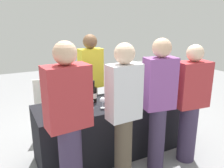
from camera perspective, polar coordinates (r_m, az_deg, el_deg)
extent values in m
plane|color=gray|center=(3.55, 0.00, -16.17)|extent=(12.00, 12.00, 0.00)
cube|color=black|center=(3.36, 0.00, -10.54)|extent=(2.09, 0.72, 0.78)
cylinder|color=black|center=(3.00, -14.16, -3.95)|extent=(0.07, 0.07, 0.23)
cylinder|color=black|center=(2.95, -14.36, -1.17)|extent=(0.03, 0.03, 0.08)
cylinder|color=black|center=(2.94, -14.42, -0.32)|extent=(0.03, 0.03, 0.02)
cylinder|color=silver|center=(3.00, -14.14, -4.16)|extent=(0.07, 0.07, 0.08)
cylinder|color=black|center=(3.07, -10.76, -3.31)|extent=(0.07, 0.07, 0.22)
cylinder|color=black|center=(3.03, -10.90, -0.71)|extent=(0.03, 0.03, 0.07)
cylinder|color=gold|center=(3.02, -10.94, 0.08)|extent=(0.03, 0.03, 0.02)
cylinder|color=silver|center=(3.08, -10.74, -3.51)|extent=(0.07, 0.07, 0.08)
cylinder|color=black|center=(3.18, -7.18, -2.32)|extent=(0.08, 0.08, 0.24)
cylinder|color=black|center=(3.13, -7.28, 0.41)|extent=(0.03, 0.03, 0.08)
cylinder|color=gold|center=(3.12, -7.31, 1.24)|extent=(0.03, 0.03, 0.02)
cylinder|color=silver|center=(3.18, -7.17, -2.53)|extent=(0.08, 0.08, 0.08)
cylinder|color=black|center=(3.16, -4.51, -2.64)|extent=(0.08, 0.08, 0.21)
cylinder|color=black|center=(3.11, -4.57, -0.14)|extent=(0.03, 0.03, 0.08)
cylinder|color=black|center=(3.10, -4.59, 0.68)|extent=(0.03, 0.03, 0.02)
cylinder|color=silver|center=(3.16, -4.51, -2.82)|extent=(0.08, 0.08, 0.07)
cylinder|color=black|center=(3.27, 0.62, -1.74)|extent=(0.06, 0.06, 0.23)
cylinder|color=black|center=(3.22, 0.63, 0.93)|extent=(0.02, 0.02, 0.08)
cylinder|color=black|center=(3.21, 0.63, 1.76)|extent=(0.03, 0.03, 0.02)
cylinder|color=silver|center=(3.27, 0.62, -1.93)|extent=(0.07, 0.07, 0.08)
cylinder|color=black|center=(3.43, 3.93, -0.92)|extent=(0.07, 0.07, 0.23)
cylinder|color=black|center=(3.39, 3.98, 1.63)|extent=(0.03, 0.03, 0.08)
cylinder|color=gold|center=(3.38, 3.99, 2.45)|extent=(0.03, 0.03, 0.02)
cylinder|color=silver|center=(3.43, 3.92, -1.10)|extent=(0.07, 0.07, 0.08)
cylinder|color=black|center=(3.49, 5.48, -0.75)|extent=(0.06, 0.06, 0.22)
cylinder|color=black|center=(3.45, 5.55, 1.70)|extent=(0.02, 0.02, 0.09)
cylinder|color=maroon|center=(3.44, 5.57, 2.54)|extent=(0.03, 0.03, 0.02)
cylinder|color=silver|center=(3.50, 5.47, -0.92)|extent=(0.07, 0.07, 0.08)
cylinder|color=black|center=(3.63, 7.76, -0.20)|extent=(0.08, 0.08, 0.22)
cylinder|color=black|center=(3.59, 7.84, 2.02)|extent=(0.03, 0.03, 0.07)
cylinder|color=maroon|center=(3.58, 7.87, 2.72)|extent=(0.03, 0.03, 0.02)
cylinder|color=silver|center=(3.63, 7.75, -0.37)|extent=(0.08, 0.08, 0.08)
cylinder|color=silver|center=(2.84, -12.00, -7.36)|extent=(0.06, 0.06, 0.00)
cylinder|color=silver|center=(2.83, -12.04, -6.69)|extent=(0.01, 0.01, 0.07)
sphere|color=silver|center=(2.80, -12.12, -5.44)|extent=(0.07, 0.07, 0.07)
cylinder|color=silver|center=(2.98, -5.10, -5.94)|extent=(0.07, 0.07, 0.00)
cylinder|color=silver|center=(2.97, -5.11, -5.33)|extent=(0.01, 0.01, 0.06)
sphere|color=silver|center=(2.95, -5.14, -4.23)|extent=(0.07, 0.07, 0.07)
sphere|color=#590C19|center=(2.95, -5.14, -4.43)|extent=(0.04, 0.04, 0.04)
cylinder|color=silver|center=(2.98, -2.27, -5.88)|extent=(0.06, 0.06, 0.00)
cylinder|color=silver|center=(2.97, -2.28, -5.21)|extent=(0.01, 0.01, 0.07)
sphere|color=silver|center=(2.94, -2.29, -3.95)|extent=(0.08, 0.08, 0.08)
sphere|color=#590C19|center=(2.95, -2.29, -4.19)|extent=(0.04, 0.04, 0.04)
cylinder|color=silver|center=(3.25, 4.73, -4.02)|extent=(0.06, 0.06, 0.00)
cylinder|color=silver|center=(3.24, 4.75, -3.43)|extent=(0.01, 0.01, 0.07)
sphere|color=silver|center=(3.22, 4.77, -2.40)|extent=(0.06, 0.06, 0.06)
sphere|color=#590C19|center=(3.22, 4.77, -2.58)|extent=(0.03, 0.03, 0.03)
cylinder|color=silver|center=(3.37, 10.95, -3.51)|extent=(0.07, 0.07, 0.00)
cylinder|color=silver|center=(3.36, 10.98, -2.87)|extent=(0.01, 0.01, 0.08)
sphere|color=silver|center=(3.34, 11.04, -1.81)|extent=(0.06, 0.06, 0.06)
cylinder|color=brown|center=(3.89, -4.98, -6.46)|extent=(0.20, 0.20, 0.82)
cube|color=yellow|center=(3.68, -5.24, 3.90)|extent=(0.37, 0.21, 0.61)
sphere|color=brown|center=(3.61, -5.41, 10.38)|extent=(0.22, 0.22, 0.22)
cylinder|color=#3F3351|center=(2.61, -10.04, -18.56)|extent=(0.24, 0.24, 0.84)
cube|color=#B23338|center=(2.28, -10.92, -3.19)|extent=(0.46, 0.28, 0.63)
sphere|color=#D8AD8C|center=(2.18, -11.52, 7.48)|extent=(0.23, 0.23, 0.23)
cylinder|color=brown|center=(2.79, 2.75, -16.17)|extent=(0.20, 0.20, 0.82)
cube|color=silver|center=(2.48, 2.97, -2.06)|extent=(0.38, 0.22, 0.61)
sphere|color=beige|center=(2.38, 3.11, 7.51)|extent=(0.22, 0.22, 0.22)
cylinder|color=#3F3351|center=(3.07, 10.90, -13.05)|extent=(0.21, 0.21, 0.83)
cube|color=#8C4C99|center=(2.79, 11.67, 0.08)|extent=(0.40, 0.26, 0.62)
sphere|color=#D8AD8C|center=(2.71, 12.18, 8.71)|extent=(0.22, 0.22, 0.22)
cylinder|color=#3F3351|center=(3.35, 18.02, -11.43)|extent=(0.24, 0.24, 0.78)
cube|color=#B23338|center=(3.10, 19.10, -0.11)|extent=(0.46, 0.28, 0.59)
sphere|color=beige|center=(3.02, 19.79, 7.19)|extent=(0.21, 0.21, 0.21)
cube|color=white|center=(3.95, -14.82, -5.51)|extent=(0.49, 0.14, 0.95)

